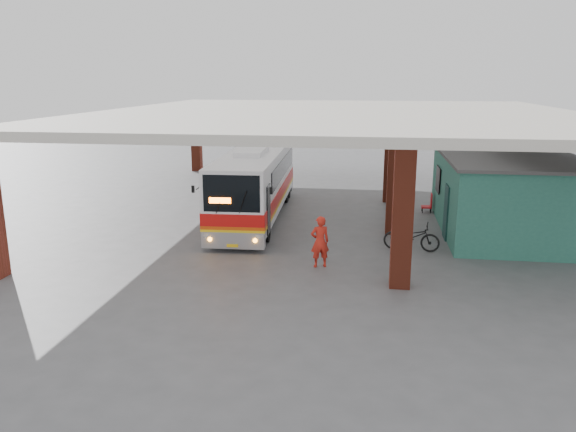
# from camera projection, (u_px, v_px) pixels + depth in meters

# --- Properties ---
(ground) EXTENTS (90.00, 90.00, 0.00)m
(ground) POSITION_uv_depth(u_px,v_px,m) (311.00, 252.00, 20.15)
(ground) COLOR #515154
(ground) RESTS_ON ground
(brick_columns) EXTENTS (20.10, 21.60, 4.35)m
(brick_columns) POSITION_uv_depth(u_px,v_px,m) (356.00, 171.00, 24.23)
(brick_columns) COLOR maroon
(brick_columns) RESTS_ON ground
(canopy_roof) EXTENTS (21.00, 23.00, 0.30)m
(canopy_roof) POSITION_uv_depth(u_px,v_px,m) (338.00, 114.00, 25.25)
(canopy_roof) COLOR beige
(canopy_roof) RESTS_ON brick_columns
(shop_building) EXTENTS (5.20, 8.20, 3.11)m
(shop_building) POSITION_uv_depth(u_px,v_px,m) (507.00, 193.00, 22.56)
(shop_building) COLOR #2C6E5E
(shop_building) RESTS_ON ground
(coach_bus) EXTENTS (2.79, 11.01, 3.18)m
(coach_bus) POSITION_uv_depth(u_px,v_px,m) (256.00, 183.00, 24.74)
(coach_bus) COLOR white
(coach_bus) RESTS_ON ground
(motorcycle) EXTENTS (2.07, 0.97, 1.05)m
(motorcycle) POSITION_uv_depth(u_px,v_px,m) (412.00, 236.00, 20.20)
(motorcycle) COLOR black
(motorcycle) RESTS_ON ground
(pedestrian) EXTENTS (0.73, 0.60, 1.72)m
(pedestrian) POSITION_uv_depth(u_px,v_px,m) (320.00, 242.00, 18.38)
(pedestrian) COLOR red
(pedestrian) RESTS_ON ground
(red_chair) EXTENTS (0.48, 0.48, 0.89)m
(red_chair) POSITION_uv_depth(u_px,v_px,m) (429.00, 204.00, 25.96)
(red_chair) COLOR red
(red_chair) RESTS_ON ground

